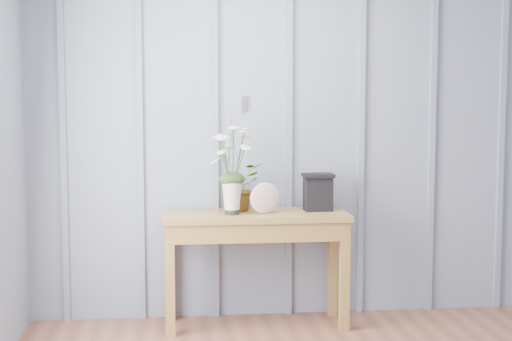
{
  "coord_description": "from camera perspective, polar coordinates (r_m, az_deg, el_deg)",
  "views": [
    {
      "loc": [
        -1.06,
        -3.01,
        1.54
      ],
      "look_at": [
        -0.51,
        1.94,
        1.03
      ],
      "focal_mm": 55.0,
      "sensor_mm": 36.0,
      "label": 1
    }
  ],
  "objects": [
    {
      "name": "spider_plant",
      "position": [
        5.17,
        -1.23,
        -1.2
      ],
      "size": [
        0.37,
        0.37,
        0.31
      ],
      "primitive_type": "imported",
      "rotation": [
        0.0,
        0.0,
        0.74
      ],
      "color": "#243A1A",
      "rests_on": "sideboard"
    },
    {
      "name": "felt_disc_vessel",
      "position": [
        5.03,
        0.66,
        -2.02
      ],
      "size": [
        0.21,
        0.09,
        0.2
      ],
      "primitive_type": "ellipsoid",
      "rotation": [
        0.0,
        0.0,
        0.19
      ],
      "color": "#99525D",
      "rests_on": "sideboard"
    },
    {
      "name": "room_shell",
      "position": [
        4.08,
        8.9,
        12.05
      ],
      "size": [
        4.0,
        4.5,
        2.5
      ],
      "color": "#828CA3",
      "rests_on": "ground"
    },
    {
      "name": "sideboard",
      "position": [
        5.11,
        -0.06,
        -4.35
      ],
      "size": [
        1.2,
        0.45,
        0.75
      ],
      "color": "olive",
      "rests_on": "ground"
    },
    {
      "name": "daisy_vase",
      "position": [
        4.98,
        -1.77,
        0.98
      ],
      "size": [
        0.41,
        0.32,
        0.59
      ],
      "color": "black",
      "rests_on": "sideboard"
    },
    {
      "name": "carved_box",
      "position": [
        5.18,
        4.53,
        -1.55
      ],
      "size": [
        0.2,
        0.16,
        0.25
      ],
      "color": "black",
      "rests_on": "sideboard"
    }
  ]
}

